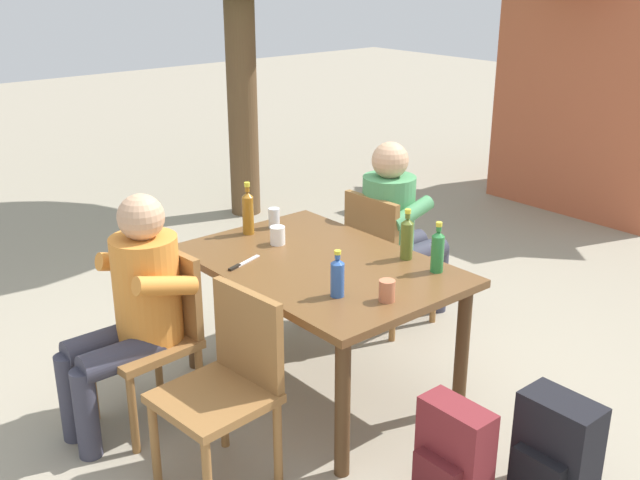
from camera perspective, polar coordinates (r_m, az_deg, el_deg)
ground_plane at (r=4.19m, az=0.00°, el=-10.99°), size 24.00×24.00×0.00m
dining_table at (r=3.89m, az=0.00°, el=-2.93°), size 1.42×0.96×0.73m
chair_far_left at (r=4.66m, az=4.84°, el=-0.98°), size 0.45×0.45×0.87m
chair_near_left at (r=3.81m, az=-12.30°, el=-6.47°), size 0.47×0.47×0.87m
chair_near_right at (r=3.33m, az=-6.95°, el=-10.40°), size 0.48×0.48×0.87m
person_in_white_shirt at (r=4.68m, az=5.83°, el=1.25°), size 0.47×0.61×1.18m
person_in_plaid_shirt at (r=3.69m, az=-13.93°, el=-4.65°), size 0.47×0.61×1.18m
bottle_blue at (r=3.44m, az=1.32°, el=-2.78°), size 0.06×0.06×0.22m
bottle_olive at (r=3.89m, az=6.57°, el=0.18°), size 0.06×0.06×0.27m
bottle_green at (r=3.75m, az=8.87°, el=-0.79°), size 0.06×0.06×0.26m
bottle_amber at (r=4.23m, az=-5.46°, el=2.13°), size 0.06×0.06×0.30m
cup_glass at (r=4.34m, az=-3.48°, el=1.67°), size 0.06×0.06×0.12m
cup_terracotta at (r=3.42m, az=5.07°, el=-3.83°), size 0.07×0.07×0.10m
cup_white at (r=4.09m, az=-3.22°, el=0.35°), size 0.08×0.08×0.10m
table_knife at (r=3.85m, az=-5.91°, el=-1.80°), size 0.09×0.23×0.01m
backpack_by_near_side at (r=3.34m, az=9.96°, el=-15.86°), size 0.32×0.21×0.47m
backpack_by_far_side at (r=3.46m, az=17.33°, el=-14.99°), size 0.33×0.25×0.48m
brick_kiosk at (r=7.58m, az=21.64°, el=12.84°), size 1.87×1.65×2.60m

